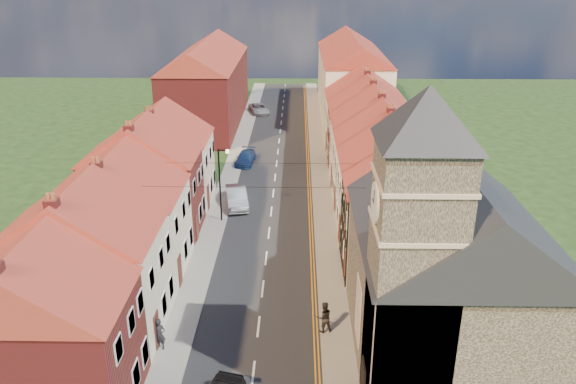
% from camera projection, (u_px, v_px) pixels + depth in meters
% --- Properties ---
extents(road, '(7.00, 90.00, 0.02)m').
position_uv_depth(road, '(275.00, 177.00, 54.26)').
color(road, black).
rests_on(road, ground).
extents(pavement_left, '(1.80, 90.00, 0.12)m').
position_uv_depth(pavement_left, '(230.00, 177.00, 54.31)').
color(pavement_left, '#A6A197').
rests_on(pavement_left, ground).
extents(pavement_right, '(1.80, 90.00, 0.12)m').
position_uv_depth(pavement_right, '(321.00, 177.00, 54.16)').
color(pavement_right, '#A6A197').
rests_on(pavement_right, ground).
extents(church, '(11.25, 14.25, 15.20)m').
position_uv_depth(church, '(445.00, 261.00, 27.20)').
color(church, black).
rests_on(church, ground).
extents(cottage_r_tudor, '(8.30, 5.20, 9.00)m').
position_uv_depth(cottage_r_tudor, '(406.00, 209.00, 36.40)').
color(cottage_r_tudor, white).
rests_on(cottage_r_tudor, ground).
extents(cottage_r_white_near, '(8.30, 6.00, 9.00)m').
position_uv_depth(cottage_r_white_near, '(394.00, 179.00, 41.39)').
color(cottage_r_white_near, white).
rests_on(cottage_r_white_near, ground).
extents(cottage_r_cream_mid, '(8.30, 5.20, 9.00)m').
position_uv_depth(cottage_r_cream_mid, '(384.00, 156.00, 46.39)').
color(cottage_r_cream_mid, white).
rests_on(cottage_r_cream_mid, ground).
extents(cottage_r_pink, '(8.30, 6.00, 9.00)m').
position_uv_depth(cottage_r_pink, '(375.00, 137.00, 51.38)').
color(cottage_r_pink, white).
rests_on(cottage_r_pink, ground).
extents(cottage_r_white_far, '(8.30, 5.20, 9.00)m').
position_uv_depth(cottage_r_white_far, '(369.00, 121.00, 56.38)').
color(cottage_r_white_far, maroon).
rests_on(cottage_r_white_far, ground).
extents(cottage_r_cream_far, '(8.30, 6.00, 9.00)m').
position_uv_depth(cottage_r_cream_far, '(363.00, 108.00, 61.37)').
color(cottage_r_cream_far, white).
rests_on(cottage_r_cream_far, ground).
extents(cottage_l_brick_near, '(8.30, 5.70, 8.80)m').
position_uv_depth(cottage_l_brick_near, '(37.00, 327.00, 24.77)').
color(cottage_l_brick_near, maroon).
rests_on(cottage_l_brick_near, ground).
extents(cottage_l_cream, '(8.30, 6.30, 9.10)m').
position_uv_depth(cottage_l_cream, '(83.00, 260.00, 30.08)').
color(cottage_l_cream, white).
rests_on(cottage_l_cream, ground).
extents(cottage_l_white, '(8.30, 6.90, 8.80)m').
position_uv_depth(cottage_l_white, '(119.00, 213.00, 36.06)').
color(cottage_l_white, white).
rests_on(cottage_l_white, ground).
extents(cottage_l_brick_mid, '(8.30, 5.70, 9.10)m').
position_uv_depth(cottage_l_brick_mid, '(143.00, 177.00, 41.64)').
color(cottage_l_brick_mid, maroon).
rests_on(cottage_l_brick_mid, ground).
extents(cottage_l_pink, '(8.30, 6.30, 8.80)m').
position_uv_depth(cottage_l_pink, '(161.00, 154.00, 47.06)').
color(cottage_l_pink, beige).
rests_on(cottage_l_pink, ground).
extents(block_right_far, '(8.30, 24.20, 10.50)m').
position_uv_depth(block_right_far, '(351.00, 75.00, 75.22)').
color(block_right_far, white).
rests_on(block_right_far, ground).
extents(block_left_far, '(8.30, 24.20, 10.50)m').
position_uv_depth(block_left_far, '(208.00, 82.00, 70.91)').
color(block_left_far, maroon).
rests_on(block_left_far, ground).
extents(lamppost, '(0.88, 0.15, 6.00)m').
position_uv_depth(lamppost, '(221.00, 180.00, 43.73)').
color(lamppost, black).
rests_on(lamppost, pavement_left).
extents(car_mid, '(2.55, 5.01, 1.57)m').
position_uv_depth(car_mid, '(237.00, 197.00, 47.73)').
color(car_mid, '#94959B').
rests_on(car_mid, ground).
extents(car_far, '(2.13, 4.42, 1.24)m').
position_uv_depth(car_far, '(246.00, 158.00, 57.78)').
color(car_far, navy).
rests_on(car_far, ground).
extents(car_distant, '(3.42, 5.12, 1.30)m').
position_uv_depth(car_distant, '(259.00, 109.00, 77.06)').
color(car_distant, '#B2B5BA').
rests_on(car_distant, ground).
extents(pedestrian_left, '(0.68, 0.47, 1.79)m').
position_uv_depth(pedestrian_left, '(159.00, 334.00, 29.75)').
color(pedestrian_left, black).
rests_on(pedestrian_left, pavement_left).
extents(pedestrian_right, '(1.06, 0.91, 1.86)m').
position_uv_depth(pedestrian_right, '(324.00, 317.00, 31.13)').
color(pedestrian_right, black).
rests_on(pedestrian_right, pavement_right).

